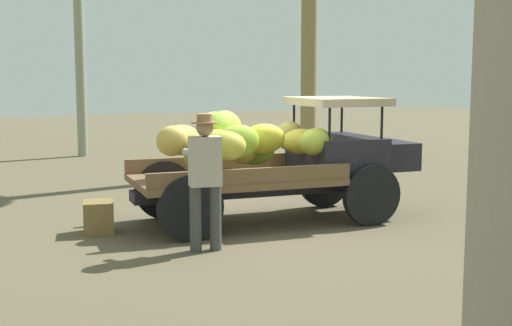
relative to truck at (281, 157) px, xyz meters
name	(u,v)px	position (x,y,z in m)	size (l,w,h in m)	color
ground_plane	(254,225)	(-0.51, -0.07, -1.00)	(60.00, 60.00, 0.00)	brown
truck	(281,157)	(0.00, 0.00, 0.00)	(4.59, 2.20, 1.90)	#23212B
farmer	(205,173)	(-1.75, -1.12, 0.00)	(0.53, 0.49, 1.76)	#414243
wooden_crate	(99,217)	(-2.71, 0.51, -0.77)	(0.48, 0.42, 0.46)	olive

